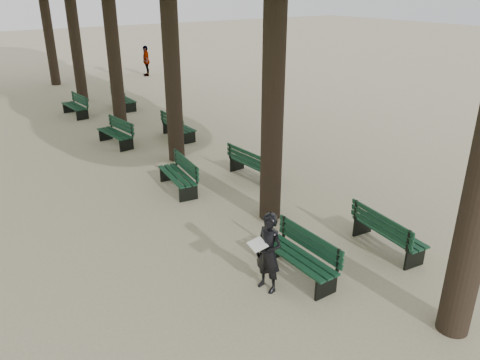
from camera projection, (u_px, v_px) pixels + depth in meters
ground at (305, 299)px, 8.62m from camera, size 120.00×120.00×0.00m
bench_left_0 at (298, 265)px, 9.19m from camera, size 0.57×1.80×0.92m
bench_left_1 at (178, 181)px, 13.06m from camera, size 0.78×1.86×0.92m
bench_left_2 at (116, 138)px, 16.71m from camera, size 0.78×1.86×0.92m
bench_left_3 at (75, 110)px, 20.40m from camera, size 0.71×1.84×0.92m
bench_right_0 at (387, 239)px, 10.12m from camera, size 0.78×1.85×0.92m
bench_right_1 at (253, 169)px, 13.90m from camera, size 0.67×1.83×0.92m
bench_right_2 at (179, 131)px, 17.50m from camera, size 0.58×1.80×0.92m
bench_right_3 at (124, 103)px, 21.62m from camera, size 0.57×1.80×0.92m
man_with_map at (268, 253)px, 8.61m from camera, size 0.66×0.69×1.58m
pedestrian_c at (146, 61)px, 29.08m from camera, size 0.71×1.14×1.84m
pedestrian_b at (115, 60)px, 29.40m from camera, size 0.53×1.22×1.82m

